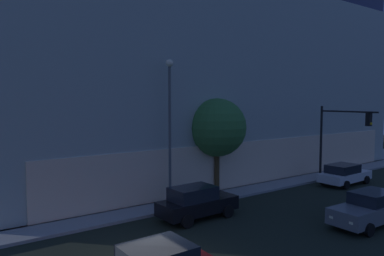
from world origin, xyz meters
name	(u,v)px	position (x,y,z in m)	size (l,w,h in m)	color
modern_building	(162,73)	(13.51, 21.31, 8.91)	(35.93, 28.07, 17.97)	#4C4C51
traffic_light_far_corner	(339,130)	(18.55, 4.43, 3.95)	(0.46, 4.64, 5.59)	black
street_lamp_sidewalk	(170,114)	(5.23, 6.77, 5.38)	(0.44, 0.44, 8.38)	#585858
sidewalk_tree	(217,128)	(9.22, 7.28, 4.39)	(3.83, 3.83, 6.17)	#4C371E
car_black	(196,202)	(5.03, 3.89, 0.88)	(4.38, 2.04, 1.72)	black
car_grey	(370,209)	(11.42, -1.94, 0.83)	(4.68, 2.04, 1.66)	slate
car_white	(344,174)	(18.52, 3.86, 0.77)	(4.43, 2.12, 1.51)	silver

